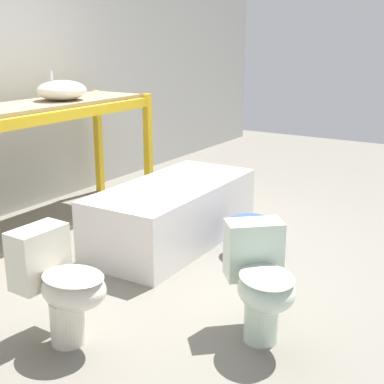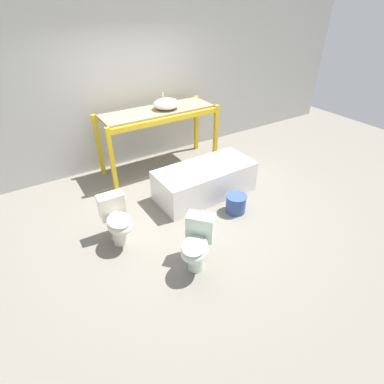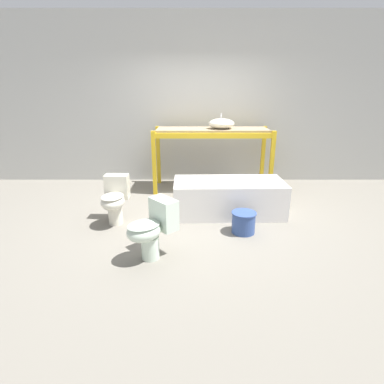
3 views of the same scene
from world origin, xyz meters
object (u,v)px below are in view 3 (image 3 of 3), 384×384
(bathtub_main, at_px, (228,195))
(toilet_near, at_px, (114,198))
(sink_basin, at_px, (221,124))
(bucket_white, at_px, (243,222))
(toilet_far, at_px, (151,228))

(bathtub_main, relative_size, toilet_near, 2.50)
(sink_basin, xyz_separation_m, bucket_white, (0.15, -1.88, -1.08))
(sink_basin, height_order, toilet_far, sink_basin)
(bucket_white, bearing_deg, toilet_near, 169.83)
(toilet_near, bearing_deg, bucket_white, -8.78)
(toilet_near, bearing_deg, sink_basin, 45.31)
(toilet_far, bearing_deg, sink_basin, 116.78)
(bucket_white, bearing_deg, sink_basin, 94.67)
(bathtub_main, relative_size, toilet_far, 2.50)
(bathtub_main, distance_m, bucket_white, 0.69)
(sink_basin, distance_m, toilet_far, 2.82)
(sink_basin, xyz_separation_m, toilet_far, (-0.97, -2.50, -0.87))
(sink_basin, bearing_deg, toilet_far, -111.31)
(toilet_near, bearing_deg, bathtub_main, 13.38)
(toilet_near, height_order, bucket_white, toilet_near)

